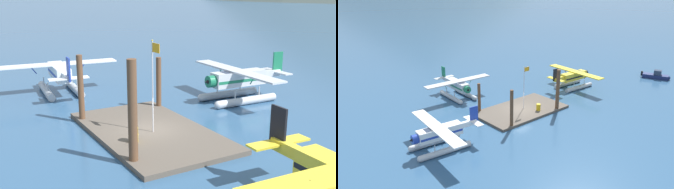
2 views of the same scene
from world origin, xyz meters
TOP-DOWN VIEW (x-y plane):
  - ground_plane at (0.00, 0.00)m, footprint 1200.00×1200.00m
  - dock_platform at (0.00, 0.00)m, footprint 11.98×6.75m
  - piling_near_left at (-4.36, -3.02)m, footprint 0.41×0.41m
  - piling_near_right at (3.92, -2.97)m, footprint 0.50×0.50m
  - piling_far_left at (-4.55, 3.18)m, footprint 0.40×0.40m
  - flagpole at (0.64, 0.00)m, footprint 0.95×0.10m
  - fuel_drum at (1.49, -1.84)m, footprint 0.62×0.62m
  - seaplane_silver_bow_left at (-3.45, 10.05)m, footprint 10.45×7.98m
  - seaplane_white_port_aft at (-13.52, -2.00)m, footprint 7.97×10.48m

SIDE VIEW (x-z plane):
  - ground_plane at x=0.00m, z-range 0.00..0.00m
  - dock_platform at x=0.00m, z-range 0.00..0.30m
  - fuel_drum at x=1.49m, z-range 0.30..1.18m
  - seaplane_silver_bow_left at x=-3.45m, z-range -0.34..3.50m
  - seaplane_white_port_aft at x=-13.52m, z-range -0.34..3.50m
  - piling_far_left at x=-4.55m, z-range 0.00..4.09m
  - piling_near_left at x=-4.36m, z-range 0.00..4.78m
  - piling_near_right at x=3.92m, z-range 0.00..5.70m
  - flagpole at x=0.64m, z-range 1.03..6.86m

